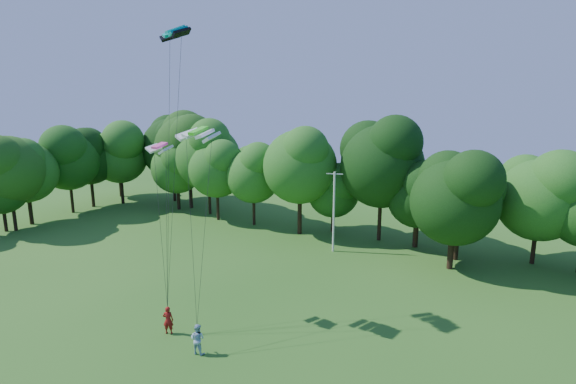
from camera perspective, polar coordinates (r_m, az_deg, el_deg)
The scene contains 9 objects.
utility_pole at distance 45.22m, azimuth 5.84°, elevation -2.43°, with size 1.57×0.63×8.20m.
kite_flyer_left at distance 31.85m, azimuth -14.98°, elevation -15.44°, with size 0.70×0.46×1.92m, color maroon.
kite_flyer_right at distance 29.31m, azimuth -11.41°, elevation -17.82°, with size 0.93×0.73×1.92m, color #9BBDD7.
kite_teal at distance 32.80m, azimuth -14.14°, elevation 19.39°, with size 3.17×2.38×0.65m.
kite_green at distance 30.40m, azimuth -11.33°, elevation 7.63°, with size 3.07×1.51×0.55m.
kite_pink at distance 31.83m, azimuth -16.00°, elevation 5.69°, with size 2.06×1.13×0.41m.
tree_back_west at distance 63.73m, azimuth -12.55°, elevation 6.16°, with size 10.22×10.22×14.87m.
tree_back_center at distance 42.25m, azimuth 20.55°, elevation 0.80°, with size 8.57×8.57×12.46m.
tree_flank_west at distance 60.64m, azimuth -32.05°, elevation 2.98°, with size 8.64×8.64×12.57m.
Camera 1 is at (14.65, -8.33, 15.40)m, focal length 28.00 mm.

